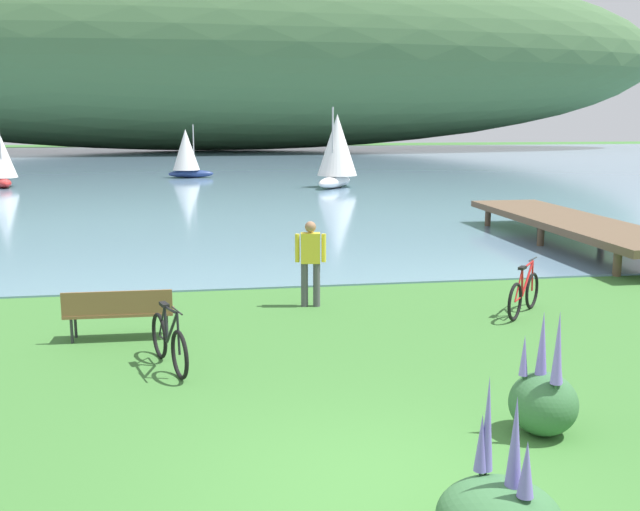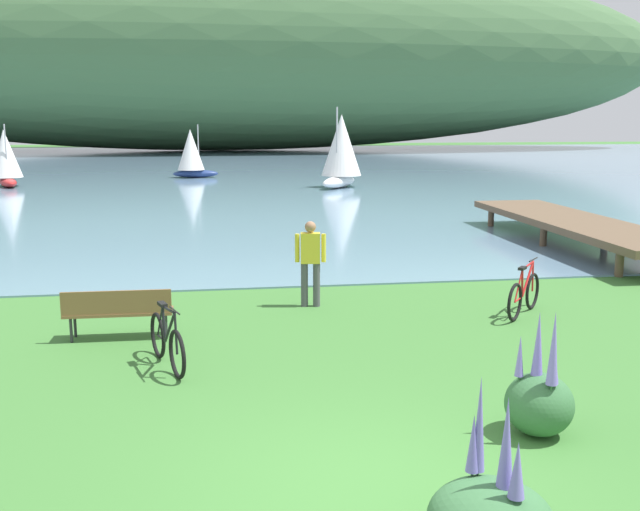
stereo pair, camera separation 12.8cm
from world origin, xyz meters
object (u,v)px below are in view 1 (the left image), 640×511
(bicycle_beside_path, at_px, (169,342))
(sailboat_nearest_to_shore, at_px, (0,157))
(sailboat_mid_bay, at_px, (187,153))
(park_bench_near_camera, at_px, (119,310))
(bicycle_leaning_near_bench, at_px, (524,294))
(person_at_shoreline, at_px, (311,258))
(sailboat_toward_hillside, at_px, (337,150))

(bicycle_beside_path, height_order, sailboat_nearest_to_shore, sailboat_nearest_to_shore)
(bicycle_beside_path, height_order, sailboat_mid_bay, sailboat_mid_bay)
(park_bench_near_camera, height_order, sailboat_nearest_to_shore, sailboat_nearest_to_shore)
(bicycle_leaning_near_bench, relative_size, sailboat_nearest_to_shore, 0.41)
(park_bench_near_camera, xyz_separation_m, person_at_shoreline, (3.52, 1.69, 0.46))
(sailboat_nearest_to_shore, relative_size, sailboat_mid_bay, 1.03)
(park_bench_near_camera, relative_size, sailboat_toward_hillside, 0.43)
(park_bench_near_camera, height_order, sailboat_toward_hillside, sailboat_toward_hillside)
(bicycle_leaning_near_bench, relative_size, person_at_shoreline, 0.79)
(park_bench_near_camera, height_order, sailboat_mid_bay, sailboat_mid_bay)
(bicycle_leaning_near_bench, bearing_deg, park_bench_near_camera, -176.64)
(person_at_shoreline, height_order, sailboat_mid_bay, sailboat_mid_bay)
(sailboat_mid_bay, bearing_deg, park_bench_near_camera, -90.94)
(park_bench_near_camera, bearing_deg, sailboat_nearest_to_shore, 107.49)
(bicycle_beside_path, height_order, person_at_shoreline, person_at_shoreline)
(bicycle_leaning_near_bench, distance_m, sailboat_toward_hillside, 25.72)
(bicycle_beside_path, distance_m, sailboat_toward_hillside, 28.75)
(park_bench_near_camera, distance_m, bicycle_leaning_near_bench, 7.45)
(park_bench_near_camera, xyz_separation_m, bicycle_beside_path, (0.89, -1.58, -0.12))
(bicycle_beside_path, bearing_deg, person_at_shoreline, 51.24)
(sailboat_mid_bay, relative_size, sailboat_toward_hillside, 0.77)
(bicycle_leaning_near_bench, xyz_separation_m, sailboat_toward_hillside, (1.12, 25.65, 1.62))
(park_bench_near_camera, relative_size, person_at_shoreline, 1.06)
(sailboat_nearest_to_shore, height_order, sailboat_mid_bay, sailboat_nearest_to_shore)
(bicycle_leaning_near_bench, distance_m, person_at_shoreline, 4.16)
(person_at_shoreline, relative_size, sailboat_mid_bay, 0.53)
(bicycle_leaning_near_bench, bearing_deg, bicycle_beside_path, -162.90)
(person_at_shoreline, bearing_deg, park_bench_near_camera, -154.31)
(person_at_shoreline, relative_size, sailboat_nearest_to_shore, 0.51)
(park_bench_near_camera, height_order, person_at_shoreline, person_at_shoreline)
(park_bench_near_camera, xyz_separation_m, sailboat_toward_hillside, (8.56, 26.08, 1.50))
(park_bench_near_camera, bearing_deg, bicycle_beside_path, -60.52)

